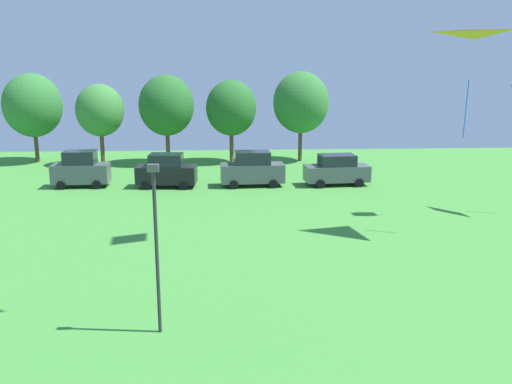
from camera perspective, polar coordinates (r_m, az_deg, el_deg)
name	(u,v)px	position (r m, az deg, el deg)	size (l,w,h in m)	color
kite_flying_8	(472,62)	(30.48, 21.79, 12.60)	(3.48, 3.15, 4.03)	orange
parked_car_leftmost	(81,170)	(41.47, -17.97, 2.27)	(4.07, 2.02, 2.66)	#4C5156
parked_car_second_from_left	(167,171)	(39.89, -9.40, 2.20)	(4.40, 2.22, 2.46)	black
parked_car_third_from_left	(252,169)	(39.75, -0.39, 2.42)	(4.72, 2.25, 2.57)	#4C5156
parked_car_rightmost_in_row	(337,170)	(40.53, 8.49, 2.31)	(4.84, 2.37, 2.28)	#4C5156
light_post_1	(156,239)	(17.80, -10.46, -4.94)	(0.36, 0.20, 5.72)	#2D2D33
treeline_tree_0	(33,105)	(53.20, -22.46, 8.42)	(5.18, 5.18, 8.01)	brown
treeline_tree_1	(100,110)	(49.76, -16.11, 8.25)	(4.15, 4.15, 7.13)	brown
treeline_tree_2	(166,106)	(49.11, -9.41, 8.97)	(4.86, 4.86, 7.89)	brown
treeline_tree_3	(231,108)	(49.20, -2.63, 8.82)	(4.52, 4.52, 7.42)	brown
treeline_tree_4	(301,103)	(50.01, 4.75, 9.36)	(5.06, 5.06, 8.15)	brown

